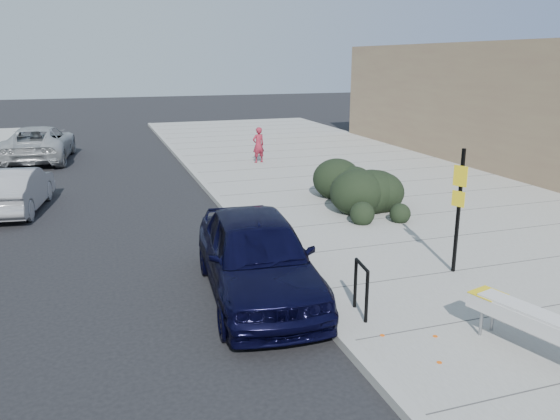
{
  "coord_description": "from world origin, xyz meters",
  "views": [
    {
      "loc": [
        -3.53,
        -9.05,
        4.5
      ],
      "look_at": [
        0.48,
        2.86,
        1.0
      ],
      "focal_mm": 35.0,
      "sensor_mm": 36.0,
      "label": 1
    }
  ],
  "objects_px": {
    "sign_post": "(459,204)",
    "bench": "(539,323)",
    "wagon_silver": "(16,189)",
    "pedestrian": "(258,145)",
    "bike_rack": "(361,284)",
    "sedan_navy": "(257,255)",
    "suv_silver": "(39,143)"
  },
  "relations": [
    {
      "from": "wagon_silver",
      "to": "suv_silver",
      "type": "bearing_deg",
      "value": -81.98
    },
    {
      "from": "pedestrian",
      "to": "bike_rack",
      "type": "bearing_deg",
      "value": 66.62
    },
    {
      "from": "pedestrian",
      "to": "suv_silver",
      "type": "bearing_deg",
      "value": -39.44
    },
    {
      "from": "wagon_silver",
      "to": "pedestrian",
      "type": "xyz_separation_m",
      "value": [
        9.02,
        4.62,
        0.23
      ]
    },
    {
      "from": "sign_post",
      "to": "bench",
      "type": "bearing_deg",
      "value": -128.14
    },
    {
      "from": "sedan_navy",
      "to": "wagon_silver",
      "type": "distance_m",
      "value": 9.76
    },
    {
      "from": "bench",
      "to": "pedestrian",
      "type": "bearing_deg",
      "value": 72.69
    },
    {
      "from": "sedan_navy",
      "to": "pedestrian",
      "type": "height_order",
      "value": "same"
    },
    {
      "from": "bench",
      "to": "wagon_silver",
      "type": "relative_size",
      "value": 0.57
    },
    {
      "from": "sign_post",
      "to": "pedestrian",
      "type": "distance_m",
      "value": 13.37
    },
    {
      "from": "bike_rack",
      "to": "wagon_silver",
      "type": "height_order",
      "value": "wagon_silver"
    },
    {
      "from": "bike_rack",
      "to": "sedan_navy",
      "type": "xyz_separation_m",
      "value": [
        -1.4,
        1.66,
        0.11
      ]
    },
    {
      "from": "sign_post",
      "to": "pedestrian",
      "type": "xyz_separation_m",
      "value": [
        -0.35,
        13.34,
        -0.72
      ]
    },
    {
      "from": "sedan_navy",
      "to": "suv_silver",
      "type": "xyz_separation_m",
      "value": [
        -5.24,
        17.2,
        -0.05
      ]
    },
    {
      "from": "sedan_navy",
      "to": "pedestrian",
      "type": "relative_size",
      "value": 3.23
    },
    {
      "from": "bike_rack",
      "to": "wagon_silver",
      "type": "relative_size",
      "value": 0.23
    },
    {
      "from": "suv_silver",
      "to": "bench",
      "type": "bearing_deg",
      "value": 116.68
    },
    {
      "from": "sign_post",
      "to": "pedestrian",
      "type": "height_order",
      "value": "sign_post"
    },
    {
      "from": "sign_post",
      "to": "wagon_silver",
      "type": "bearing_deg",
      "value": 113.8
    },
    {
      "from": "bike_rack",
      "to": "sign_post",
      "type": "bearing_deg",
      "value": 30.76
    },
    {
      "from": "wagon_silver",
      "to": "sign_post",
      "type": "bearing_deg",
      "value": 144.77
    },
    {
      "from": "bench",
      "to": "sedan_navy",
      "type": "height_order",
      "value": "sedan_navy"
    },
    {
      "from": "bench",
      "to": "sedan_navy",
      "type": "distance_m",
      "value": 4.99
    },
    {
      "from": "sedan_navy",
      "to": "pedestrian",
      "type": "distance_m",
      "value": 13.43
    },
    {
      "from": "sedan_navy",
      "to": "pedestrian",
      "type": "bearing_deg",
      "value": 78.22
    },
    {
      "from": "sign_post",
      "to": "pedestrian",
      "type": "relative_size",
      "value": 1.72
    },
    {
      "from": "sedan_navy",
      "to": "sign_post",
      "type": "bearing_deg",
      "value": -1.71
    },
    {
      "from": "suv_silver",
      "to": "bike_rack",
      "type": "bearing_deg",
      "value": 113.91
    },
    {
      "from": "sign_post",
      "to": "wagon_silver",
      "type": "height_order",
      "value": "sign_post"
    },
    {
      "from": "bike_rack",
      "to": "sedan_navy",
      "type": "bearing_deg",
      "value": 137.8
    },
    {
      "from": "wagon_silver",
      "to": "pedestrian",
      "type": "relative_size",
      "value": 2.7
    },
    {
      "from": "pedestrian",
      "to": "bench",
      "type": "bearing_deg",
      "value": 74.28
    }
  ]
}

